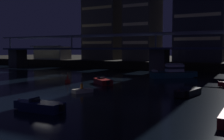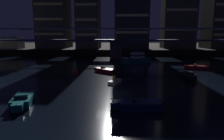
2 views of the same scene
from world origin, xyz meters
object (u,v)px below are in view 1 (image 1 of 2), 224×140
object	(u,v)px
tower_west_low	(106,18)
tower_west_tall	(143,16)
waterfront_pavilion	(52,53)
cabin_cruiser_near_left	(173,72)
river_bridge	(160,54)
dinghy_with_paddler	(83,90)
tower_central	(200,5)
speedboat_near_center	(188,92)
speedboat_mid_right	(103,81)
speedboat_near_right	(40,106)
channel_buoy	(68,80)

from	to	relation	value
tower_west_low	tower_west_tall	xyz separation A→B (m)	(15.34, -3.45, -0.71)
waterfront_pavilion	cabin_cruiser_near_left	world-z (taller)	waterfront_pavilion
river_bridge	dinghy_with_paddler	bearing A→B (deg)	-88.64
waterfront_pavilion	dinghy_with_paddler	size ratio (longest dim) A/B	4.39
tower_west_tall	dinghy_with_paddler	xyz separation A→B (m)	(12.22, -51.26, -15.61)
tower_central	tower_west_low	bearing A→B (deg)	172.98
cabin_cruiser_near_left	speedboat_near_center	world-z (taller)	cabin_cruiser_near_left
tower_central	speedboat_mid_right	xyz separation A→B (m)	(-7.00, -42.05, -17.61)
speedboat_near_right	dinghy_with_paddler	distance (m)	10.62
tower_west_tall	speedboat_mid_right	distance (m)	46.43
waterfront_pavilion	speedboat_mid_right	xyz separation A→B (m)	(41.58, -36.30, -4.02)
tower_west_tall	dinghy_with_paddler	world-z (taller)	tower_west_tall
speedboat_mid_right	speedboat_near_right	bearing A→B (deg)	-76.23
cabin_cruiser_near_left	speedboat_near_right	size ratio (longest dim) A/B	1.64
river_bridge	channel_buoy	world-z (taller)	river_bridge
river_bridge	waterfront_pavilion	size ratio (longest dim) A/B	8.03
river_bridge	tower_west_low	size ratio (longest dim) A/B	3.42
tower_west_low	channel_buoy	world-z (taller)	tower_west_low
waterfront_pavilion	speedboat_near_center	xyz separation A→B (m)	(55.95, -40.87, -4.02)
tower_central	channel_buoy	size ratio (longest dim) A/B	18.16
tower_west_low	speedboat_near_right	bearing A→B (deg)	-65.16
cabin_cruiser_near_left	waterfront_pavilion	bearing A→B (deg)	156.54
speedboat_near_center	dinghy_with_paddler	world-z (taller)	dinghy_with_paddler
waterfront_pavilion	cabin_cruiser_near_left	size ratio (longest dim) A/B	1.45
cabin_cruiser_near_left	speedboat_near_center	bearing A→B (deg)	-69.87
speedboat_near_center	speedboat_mid_right	world-z (taller)	same
speedboat_near_center	speedboat_mid_right	xyz separation A→B (m)	(-14.37, 4.57, 0.00)
speedboat_near_center	channel_buoy	size ratio (longest dim) A/B	2.97
dinghy_with_paddler	speedboat_near_right	bearing A→B (deg)	-76.18
tower_west_low	waterfront_pavilion	world-z (taller)	tower_west_low
speedboat_near_right	tower_west_tall	bearing A→B (deg)	103.48
cabin_cruiser_near_left	speedboat_near_center	distance (m)	21.02
cabin_cruiser_near_left	speedboat_mid_right	size ratio (longest dim) A/B	1.85
river_bridge	channel_buoy	bearing A→B (deg)	-104.72
cabin_cruiser_near_left	speedboat_near_right	xyz separation A→B (m)	(-2.49, -34.14, -0.64)
speedboat_mid_right	dinghy_with_paddler	size ratio (longest dim) A/B	1.64
river_bridge	cabin_cruiser_near_left	size ratio (longest dim) A/B	11.61
tower_west_low	channel_buoy	bearing A→B (deg)	-67.40
speedboat_near_right	river_bridge	bearing A→B (deg)	94.38
tower_central	channel_buoy	distance (m)	48.85
cabin_cruiser_near_left	tower_central	bearing A→B (deg)	90.29
speedboat_near_center	speedboat_near_right	distance (m)	17.38
tower_west_tall	dinghy_with_paddler	bearing A→B (deg)	-76.59
waterfront_pavilion	speedboat_near_right	bearing A→B (deg)	-50.09
river_bridge	speedboat_near_right	distance (m)	43.69
river_bridge	dinghy_with_paddler	world-z (taller)	river_bridge
speedboat_near_center	channel_buoy	xyz separation A→B (m)	(-19.91, 2.79, 0.06)
river_bridge	channel_buoy	xyz separation A→B (m)	(-6.87, -26.16, -4.09)
river_bridge	tower_central	xyz separation A→B (m)	(5.67, 17.67, 13.46)
dinghy_with_paddler	cabin_cruiser_near_left	bearing A→B (deg)	78.09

